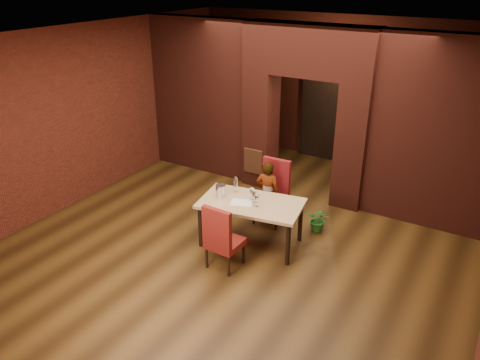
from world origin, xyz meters
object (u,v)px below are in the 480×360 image
Objects in this scene: wine_glass_c at (256,201)px; dining_table at (251,223)px; chair_near at (225,235)px; potted_plant at (319,220)px; wine_glass_b at (254,197)px; wine_bucket at (221,191)px; chair_far at (271,193)px; wine_glass_a at (252,194)px; water_bottle at (236,184)px; person_seated at (267,193)px.

dining_table is at bearing 146.80° from wine_glass_c.
chair_near is 1.86m from potted_plant.
wine_glass_b reaches higher than wine_bucket.
wine_glass_c is 1.36m from potted_plant.
potted_plant is at bearing 7.09° from chair_far.
wine_glass_a is at bearing 137.19° from wine_glass_c.
chair_near is (-0.02, -0.73, 0.15)m from dining_table.
dining_table is 1.53× the size of chair_near.
wine_glass_c is 0.47× the size of potted_plant.
water_bottle is 1.54m from potted_plant.
wine_glass_c is (0.15, -0.10, 0.47)m from dining_table.
wine_glass_c is at bearing 98.57° from person_seated.
wine_glass_c is (0.21, -0.88, 0.29)m from chair_far.
wine_glass_c is at bearing -102.41° from chair_near.
chair_far is at bearing 60.27° from water_bottle.
chair_far is at bearing 62.16° from wine_bucket.
chair_near is 2.45× the size of potted_plant.
chair_near is at bearing -52.72° from wine_bucket.
person_seated is 0.97m from potted_plant.
chair_near reaches higher than wine_glass_c.
person_seated reaches higher than wine_bucket.
wine_glass_b is (0.04, 0.01, 0.48)m from dining_table.
chair_near reaches higher than wine_glass_a.
wine_glass_b is at bearing -92.34° from chair_near.
dining_table is 0.81m from chair_far.
water_bottle is at bearing -121.44° from chair_far.
wine_glass_a is 0.24m from wine_glass_c.
person_seated is 5.70× the size of wine_glass_a.
chair_near is 1.06m from water_bottle.
dining_table is 5.93× the size of water_bottle.
chair_far reaches higher than water_bottle.
chair_near reaches higher than wine_bucket.
water_bottle reaches higher than wine_glass_b.
wine_bucket is at bearing -163.60° from wine_glass_a.
person_seated reaches higher than water_bottle.
chair_near is 3.87× the size of water_bottle.
chair_far is 1.52m from chair_near.
person_seated is at bearing 87.52° from dining_table.
wine_glass_c is at bearing -1.87° from wine_bucket.
wine_glass_a is 0.75× the size of water_bottle.
person_seated is 5.69× the size of wine_glass_c.
dining_table is at bearing -87.23° from chair_far.
water_bottle is at bearing -65.30° from chair_near.
wine_glass_a is 0.47× the size of potted_plant.
wine_glass_b is (0.10, -0.78, 0.29)m from chair_far.
wine_glass_a reaches higher than dining_table.
potted_plant is at bearing -175.90° from person_seated.
person_seated reaches higher than dining_table.
dining_table is 8.13× the size of wine_bucket.
person_seated reaches higher than chair_near.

